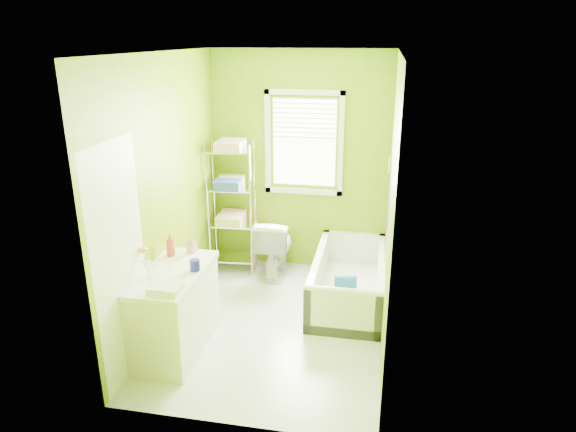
% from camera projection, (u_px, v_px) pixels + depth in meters
% --- Properties ---
extents(ground, '(2.90, 2.90, 0.00)m').
position_uv_depth(ground, '(275.00, 323.00, 5.15)').
color(ground, silver).
rests_on(ground, ground).
extents(room_envelope, '(2.14, 2.94, 2.62)m').
position_uv_depth(room_envelope, '(274.00, 174.00, 4.64)').
color(room_envelope, '#6D9207').
rests_on(room_envelope, ground).
extents(window, '(0.92, 0.05, 1.22)m').
position_uv_depth(window, '(304.00, 138.00, 5.93)').
color(window, white).
rests_on(window, ground).
extents(door, '(0.09, 0.80, 2.00)m').
position_uv_depth(door, '(121.00, 266.00, 4.08)').
color(door, white).
rests_on(door, ground).
extents(right_wall_decor, '(0.04, 1.48, 1.17)m').
position_uv_depth(right_wall_decor, '(389.00, 205.00, 4.51)').
color(right_wall_decor, '#3C0719').
rests_on(right_wall_decor, ground).
extents(bathtub, '(0.75, 1.60, 0.52)m').
position_uv_depth(bathtub, '(348.00, 286.00, 5.56)').
color(bathtub, white).
rests_on(bathtub, ground).
extents(toilet, '(0.40, 0.70, 0.72)m').
position_uv_depth(toilet, '(275.00, 246.00, 6.11)').
color(toilet, white).
rests_on(toilet, ground).
extents(vanity, '(0.53, 1.03, 1.00)m').
position_uv_depth(vanity, '(175.00, 308.00, 4.61)').
color(vanity, white).
rests_on(vanity, ground).
extents(wire_shelf_unit, '(0.56, 0.45, 1.60)m').
position_uv_depth(wire_shelf_unit, '(232.00, 193.00, 6.05)').
color(wire_shelf_unit, silver).
rests_on(wire_shelf_unit, ground).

